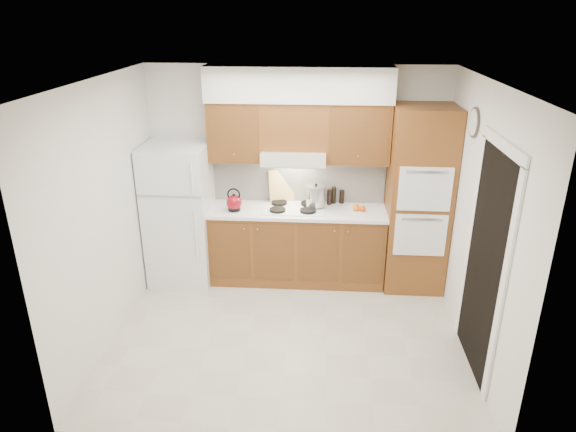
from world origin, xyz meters
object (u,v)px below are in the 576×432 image
object	(u,v)px
oven_cabinet	(418,200)
kettle	(234,203)
fridge	(180,214)
stock_pot	(316,196)

from	to	relation	value
oven_cabinet	kettle	size ratio (longest dim) A/B	11.88
fridge	oven_cabinet	bearing A→B (deg)	0.70
oven_cabinet	stock_pot	distance (m)	1.20
stock_pot	oven_cabinet	bearing A→B (deg)	-4.44
fridge	kettle	distance (m)	0.70
fridge	stock_pot	world-z (taller)	fridge
kettle	fridge	bearing A→B (deg)	158.36
kettle	stock_pot	size ratio (longest dim) A/B	0.78
fridge	kettle	size ratio (longest dim) A/B	9.29
oven_cabinet	stock_pot	size ratio (longest dim) A/B	9.22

